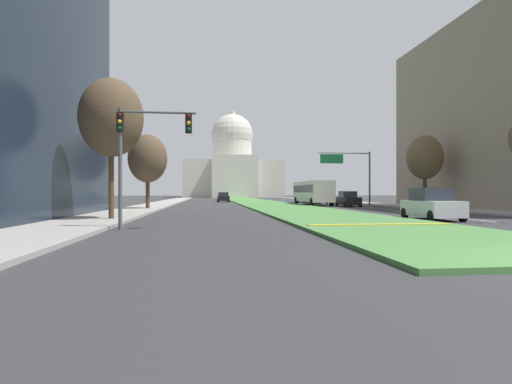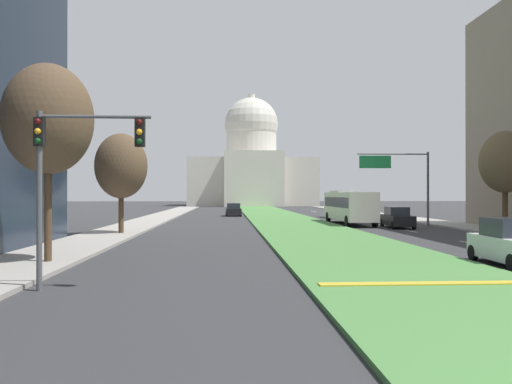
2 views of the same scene
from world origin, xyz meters
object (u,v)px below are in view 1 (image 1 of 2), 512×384
(capitol_building, at_px, (232,168))
(sedan_lead_stopped, at_px, (431,205))
(sedan_midblock, at_px, (348,199))
(box_truck_delivery, at_px, (307,192))
(city_bus, at_px, (312,191))
(street_tree_left_mid, at_px, (148,159))
(street_tree_right_mid, at_px, (425,158))
(sedan_far_horizon, at_px, (223,197))
(sedan_distant, at_px, (318,198))
(street_tree_left_near, at_px, (111,118))
(overhead_guide_sign, at_px, (350,167))
(traffic_light_near_left, at_px, (140,141))

(capitol_building, relative_size, sedan_lead_stopped, 7.13)
(sedan_lead_stopped, xyz_separation_m, sedan_midblock, (2.87, 22.16, -0.05))
(box_truck_delivery, bearing_deg, city_bus, -101.35)
(street_tree_left_mid, height_order, street_tree_right_mid, street_tree_right_mid)
(street_tree_left_mid, height_order, box_truck_delivery, street_tree_left_mid)
(capitol_building, distance_m, street_tree_left_mid, 91.15)
(sedan_midblock, bearing_deg, street_tree_right_mid, -52.48)
(sedan_midblock, distance_m, sedan_far_horizon, 26.90)
(sedan_distant, bearing_deg, city_bus, -111.25)
(street_tree_left_near, xyz_separation_m, sedan_distant, (20.68, 32.11, -4.96))
(box_truck_delivery, bearing_deg, sedan_midblock, -88.90)
(overhead_guide_sign, relative_size, box_truck_delivery, 1.02)
(street_tree_left_near, bearing_deg, sedan_distant, 57.22)
(street_tree_right_mid, height_order, sedan_far_horizon, street_tree_right_mid)
(overhead_guide_sign, relative_size, sedan_midblock, 1.39)
(sedan_lead_stopped, bearing_deg, city_bus, 90.00)
(street_tree_left_mid, xyz_separation_m, sedan_distant, (20.85, 17.38, -3.92))
(street_tree_left_mid, xyz_separation_m, sedan_midblock, (21.30, 6.29, -3.88))
(overhead_guide_sign, bearing_deg, street_tree_left_mid, -158.85)
(sedan_distant, relative_size, box_truck_delivery, 0.72)
(city_bus, bearing_deg, sedan_distant, 68.75)
(street_tree_left_mid, relative_size, city_bus, 0.63)
(overhead_guide_sign, relative_size, sedan_far_horizon, 1.45)
(overhead_guide_sign, bearing_deg, sedan_distant, 100.40)
(traffic_light_near_left, height_order, sedan_far_horizon, traffic_light_near_left)
(street_tree_right_mid, xyz_separation_m, sedan_midblock, (-5.33, 6.94, -4.20))
(street_tree_right_mid, xyz_separation_m, sedan_lead_stopped, (-8.20, -15.22, -4.15))
(sedan_far_horizon, xyz_separation_m, city_bus, (10.40, -18.52, 1.00))
(sedan_midblock, xyz_separation_m, sedan_distant, (-0.45, 11.09, -0.03))
(sedan_midblock, relative_size, box_truck_delivery, 0.73)
(street_tree_left_mid, bearing_deg, city_bus, 31.22)
(street_tree_left_mid, bearing_deg, sedan_midblock, 16.45)
(overhead_guide_sign, relative_size, city_bus, 0.59)
(sedan_distant, bearing_deg, box_truck_delivery, 88.96)
(capitol_building, bearing_deg, street_tree_left_near, -97.11)
(overhead_guide_sign, distance_m, city_bus, 5.55)
(street_tree_left_mid, height_order, city_bus, street_tree_left_mid)
(sedan_far_horizon, bearing_deg, sedan_midblock, -60.44)
(overhead_guide_sign, bearing_deg, box_truck_delivery, 95.60)
(traffic_light_near_left, bearing_deg, box_truck_delivery, 67.40)
(sedan_far_horizon, xyz_separation_m, box_truck_delivery, (12.93, -5.90, 0.91))
(capitol_building, distance_m, traffic_light_near_left, 110.94)
(overhead_guide_sign, bearing_deg, sedan_lead_stopped, -99.28)
(sedan_midblock, distance_m, sedan_distant, 11.10)
(sedan_midblock, bearing_deg, sedan_lead_stopped, -97.38)
(capitol_building, distance_m, street_tree_left_near, 105.67)
(sedan_far_horizon, bearing_deg, street_tree_left_mid, -105.13)
(capitol_building, xyz_separation_m, traffic_light_near_left, (-10.60, -110.29, -5.69))
(traffic_light_near_left, relative_size, sedan_midblock, 1.11)
(traffic_light_near_left, relative_size, box_truck_delivery, 0.81)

